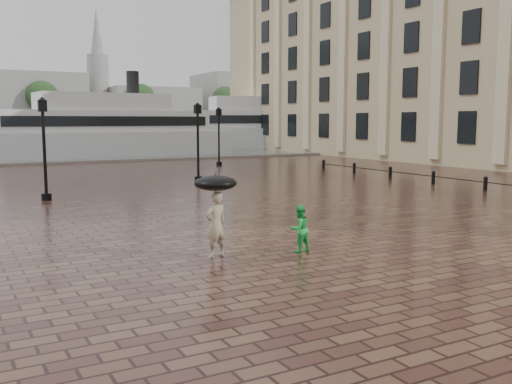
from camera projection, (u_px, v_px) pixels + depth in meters
ground at (278, 224)px, 19.49m from camera, size 300.00×300.00×0.00m
harbour_water at (7, 141)px, 99.52m from camera, size 240.00×240.00×0.00m
quay_edge at (80, 163)px, 47.32m from camera, size 80.00×0.60×0.30m
distant_skyline at (159, 100)px, 171.76m from camera, size 102.50×22.00×33.00m
bollard_row at (433, 177)px, 31.77m from camera, size 0.22×21.22×0.73m
street_lamps at (104, 141)px, 33.70m from camera, size 21.44×14.44×4.40m
adult_pedestrian at (216, 224)px, 14.71m from camera, size 0.69×0.53×1.71m
child_pedestrian at (299, 229)px, 15.29m from camera, size 0.68×0.56×1.27m
ferry_near at (104, 131)px, 55.00m from camera, size 25.70×7.95×8.31m
ferry_far at (263, 127)px, 71.58m from camera, size 27.49×12.23×8.77m
umbrella at (216, 183)px, 14.58m from camera, size 1.10×1.10×1.15m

